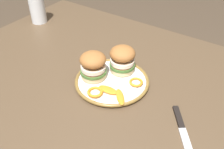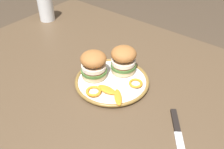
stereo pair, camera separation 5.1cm
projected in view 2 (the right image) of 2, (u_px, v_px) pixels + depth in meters
The scene contains 10 objects.
dining_table at pixel (103, 104), 0.97m from camera, with size 1.39×1.06×0.77m.
dinner_plate at pixel (112, 81), 0.93m from camera, with size 0.27×0.27×0.02m.
sandwich_half_left at pixel (94, 64), 0.91m from camera, with size 0.13×0.13×0.10m.
sandwich_half_right at pixel (124, 59), 0.93m from camera, with size 0.13×0.13×0.10m.
orange_peel_curled at pixel (136, 83), 0.90m from camera, with size 0.06×0.06×0.01m.
orange_peel_strip_long at pixel (107, 90), 0.87m from camera, with size 0.07×0.04×0.01m.
orange_peel_strip_short at pixel (118, 97), 0.84m from camera, with size 0.07×0.08×0.01m.
orange_peel_small_curl at pixel (94, 91), 0.86m from camera, with size 0.06×0.06×0.01m.
drinking_glass at pixel (46, 9), 1.31m from camera, with size 0.08×0.08×0.14m.
table_knife at pixel (178, 133), 0.74m from camera, with size 0.15×0.19×0.01m.
Camera 2 is at (-0.46, 0.53, 1.36)m, focal length 40.52 mm.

